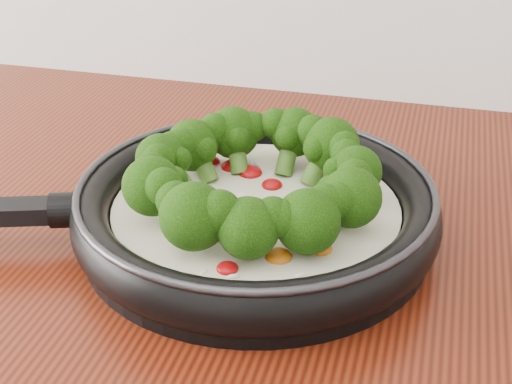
# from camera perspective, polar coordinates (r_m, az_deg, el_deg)

# --- Properties ---
(skillet) EXTENTS (0.57, 0.44, 0.10)m
(skillet) POSITION_cam_1_polar(r_m,az_deg,el_deg) (0.69, -0.23, -0.82)
(skillet) COLOR black
(skillet) RESTS_ON counter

